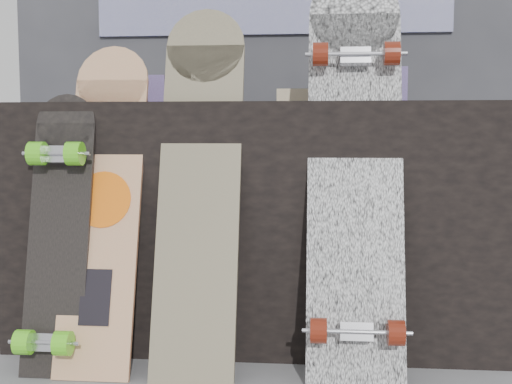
# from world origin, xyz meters

# --- Properties ---
(vendor_table) EXTENTS (1.60, 0.60, 0.80)m
(vendor_table) POSITION_xyz_m (0.00, 0.50, 0.40)
(vendor_table) COLOR black
(vendor_table) RESTS_ON ground
(booth) EXTENTS (2.40, 0.22, 2.20)m
(booth) POSITION_xyz_m (0.00, 1.35, 1.10)
(booth) COLOR #35353A
(booth) RESTS_ON ground
(merch_box_purple) EXTENTS (0.18, 0.12, 0.10)m
(merch_box_purple) POSITION_xyz_m (-0.40, 0.49, 0.85)
(merch_box_purple) COLOR #553771
(merch_box_purple) RESTS_ON vendor_table
(merch_box_small) EXTENTS (0.14, 0.14, 0.12)m
(merch_box_small) POSITION_xyz_m (0.42, 0.49, 0.86)
(merch_box_small) COLOR #553771
(merch_box_small) RESTS_ON vendor_table
(merch_box_flat) EXTENTS (0.22, 0.10, 0.06)m
(merch_box_flat) POSITION_xyz_m (0.17, 0.60, 0.83)
(merch_box_flat) COLOR #D1B78C
(merch_box_flat) RESTS_ON vendor_table
(longboard_geisha) EXTENTS (0.23, 0.31, 0.98)m
(longboard_geisha) POSITION_xyz_m (-0.44, 0.17, 0.52)
(longboard_geisha) COLOR #C9B588
(longboard_geisha) RESTS_ON ground
(longboard_celtic) EXTENTS (0.24, 0.34, 1.10)m
(longboard_celtic) POSITION_xyz_m (-0.14, 0.18, 0.58)
(longboard_celtic) COLOR #C2B384
(longboard_celtic) RESTS_ON ground
(longboard_cascadia) EXTENTS (0.28, 0.41, 1.21)m
(longboard_cascadia) POSITION_xyz_m (0.32, 0.20, 0.63)
(longboard_cascadia) COLOR white
(longboard_cascadia) RESTS_ON ground
(skateboard_dark) EXTENTS (0.18, 0.27, 0.83)m
(skateboard_dark) POSITION_xyz_m (-0.56, 0.10, 0.42)
(skateboard_dark) COLOR black
(skateboard_dark) RESTS_ON ground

